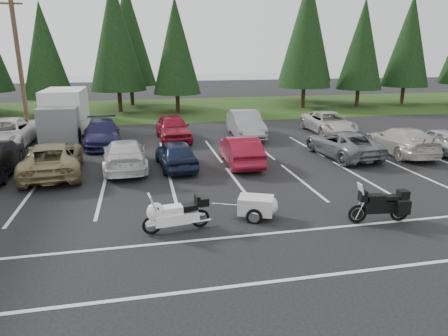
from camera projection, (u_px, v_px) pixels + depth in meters
ground at (233, 195)px, 15.18m from camera, size 120.00×120.00×0.00m
grass_strip at (176, 109)px, 37.70m from camera, size 80.00×16.00×0.01m
lake_water at (183, 83)px, 67.59m from camera, size 70.00×50.00×0.02m
utility_pole at (19, 61)px, 23.14m from camera, size 1.60×0.26×9.00m
box_truck at (63, 114)px, 24.92m from camera, size 2.40×5.60×2.90m
stall_markings at (222, 179)px, 17.05m from camera, size 32.00×16.00×0.01m
conifer_3 at (44, 51)px, 31.71m from camera, size 3.87×3.87×9.02m
conifer_4 at (115, 35)px, 33.84m from camera, size 4.80×4.80×11.17m
conifer_5 at (176, 46)px, 33.86m from camera, size 4.14×4.14×9.63m
conifer_6 at (307, 34)px, 36.39m from camera, size 4.93×4.93×11.48m
conifer_7 at (362, 45)px, 37.44m from camera, size 4.27×4.27×9.94m
conifer_8 at (409, 41)px, 39.18m from camera, size 4.53×4.53×10.56m
conifer_back_b at (128, 34)px, 38.29m from camera, size 4.97×4.97×11.58m
conifer_back_c at (307, 28)px, 40.97m from camera, size 5.50×5.50×12.81m
car_near_2 at (53, 158)px, 17.50m from camera, size 2.93×5.43×1.45m
car_near_3 at (125, 155)px, 18.29m from camera, size 2.11×4.80×1.37m
car_near_4 at (176, 154)px, 18.49m from camera, size 1.90×4.03×1.33m
car_near_5 at (241, 150)px, 19.06m from camera, size 1.64×4.27×1.39m
car_near_6 at (342, 144)px, 20.49m from camera, size 2.64×5.00×1.34m
car_near_7 at (401, 141)px, 20.98m from camera, size 2.39×5.05×1.42m
car_near_8 at (440, 140)px, 21.32m from camera, size 1.82×4.01×1.33m
car_far_0 at (5, 134)px, 22.32m from camera, size 2.69×5.75×1.59m
car_far_1 at (102, 133)px, 22.92m from camera, size 2.35×5.03×1.42m
car_far_2 at (173, 128)px, 24.26m from camera, size 2.07×4.61×1.54m
car_far_3 at (245, 124)px, 25.23m from camera, size 1.97×5.00×1.62m
car_far_4 at (329, 123)px, 26.30m from camera, size 2.41×5.05×1.39m
touring_motorcycle at (176, 211)px, 11.98m from camera, size 2.37×1.01×1.27m
cargo_trailer at (256, 207)px, 12.96m from camera, size 1.84×1.46×0.75m
adventure_motorcycle at (380, 202)px, 12.58m from camera, size 2.28×0.98×1.35m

